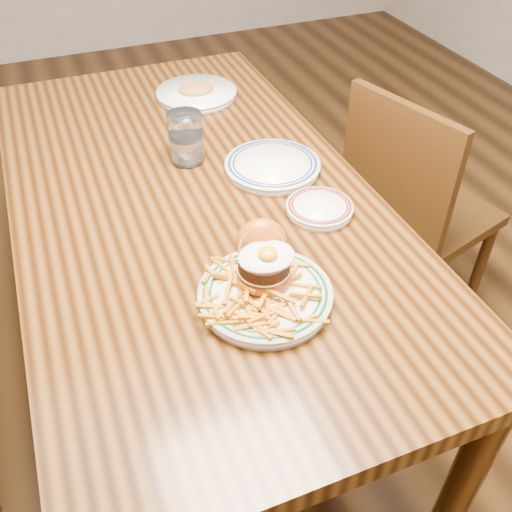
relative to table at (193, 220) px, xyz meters
name	(u,v)px	position (x,y,z in m)	size (l,w,h in m)	color
floor	(208,378)	(0.00, 0.00, -0.66)	(6.00, 6.00, 0.00)	black
table	(193,220)	(0.00, 0.00, 0.00)	(0.85, 1.60, 0.75)	black
chair_right	(411,209)	(0.73, 0.06, -0.20)	(0.50, 0.50, 0.86)	#38200B
main_plate	(265,282)	(0.03, -0.40, 0.12)	(0.26, 0.28, 0.13)	white
side_plate	(320,208)	(0.26, -0.20, 0.10)	(0.16, 0.16, 0.02)	white
rear_plate	(272,166)	(0.22, 0.01, 0.10)	(0.25, 0.25, 0.03)	white
water_glass	(186,141)	(0.04, 0.14, 0.15)	(0.09, 0.09, 0.13)	white
far_plate	(196,93)	(0.17, 0.49, 0.10)	(0.25, 0.25, 0.05)	white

